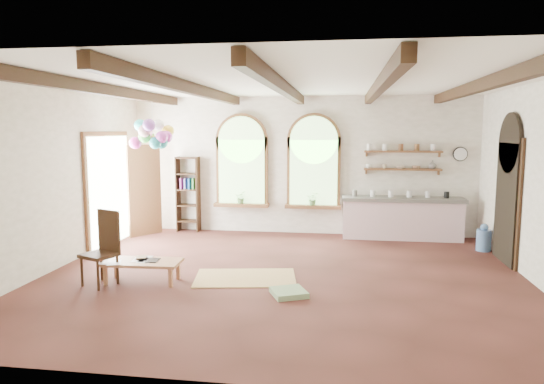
% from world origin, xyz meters
% --- Properties ---
extents(floor, '(8.00, 8.00, 0.00)m').
position_xyz_m(floor, '(0.00, 0.00, 0.00)').
color(floor, '#592B24').
rests_on(floor, ground).
extents(ceiling_beams, '(6.20, 6.80, 0.18)m').
position_xyz_m(ceiling_beams, '(0.00, 0.00, 3.10)').
color(ceiling_beams, '#341E10').
rests_on(ceiling_beams, ceiling).
extents(window_left, '(1.30, 0.28, 2.20)m').
position_xyz_m(window_left, '(-1.40, 3.43, 1.63)').
color(window_left, brown).
rests_on(window_left, floor).
extents(window_right, '(1.30, 0.28, 2.20)m').
position_xyz_m(window_right, '(0.30, 3.43, 1.63)').
color(window_right, brown).
rests_on(window_right, floor).
extents(left_doorway, '(0.10, 1.90, 2.50)m').
position_xyz_m(left_doorway, '(-3.95, 1.80, 1.15)').
color(left_doorway, brown).
rests_on(left_doorway, floor).
extents(right_doorway, '(0.10, 1.30, 2.40)m').
position_xyz_m(right_doorway, '(3.95, 1.50, 1.10)').
color(right_doorway, black).
rests_on(right_doorway, floor).
extents(kitchen_counter, '(2.68, 0.62, 0.94)m').
position_xyz_m(kitchen_counter, '(2.30, 3.20, 0.48)').
color(kitchen_counter, silver).
rests_on(kitchen_counter, floor).
extents(wall_shelf_lower, '(1.70, 0.24, 0.04)m').
position_xyz_m(wall_shelf_lower, '(2.30, 3.38, 1.55)').
color(wall_shelf_lower, brown).
rests_on(wall_shelf_lower, wall_back).
extents(wall_shelf_upper, '(1.70, 0.24, 0.04)m').
position_xyz_m(wall_shelf_upper, '(2.30, 3.38, 1.95)').
color(wall_shelf_upper, brown).
rests_on(wall_shelf_upper, wall_back).
extents(wall_clock, '(0.32, 0.04, 0.32)m').
position_xyz_m(wall_clock, '(3.55, 3.45, 1.90)').
color(wall_clock, black).
rests_on(wall_clock, wall_back).
extents(bookshelf, '(0.53, 0.32, 1.80)m').
position_xyz_m(bookshelf, '(-2.70, 3.32, 0.90)').
color(bookshelf, '#341E10').
rests_on(bookshelf, floor).
extents(coffee_table, '(1.25, 0.61, 0.35)m').
position_xyz_m(coffee_table, '(-2.20, -0.62, 0.31)').
color(coffee_table, '#A66D4C').
rests_on(coffee_table, floor).
extents(side_chair, '(0.61, 0.61, 1.17)m').
position_xyz_m(side_chair, '(-2.79, -0.84, 0.34)').
color(side_chair, '#341E10').
rests_on(side_chair, floor).
extents(floor_mat, '(1.79, 1.27, 0.02)m').
position_xyz_m(floor_mat, '(-0.60, -0.19, 0.01)').
color(floor_mat, tan).
rests_on(floor_mat, floor).
extents(floor_cushion, '(0.63, 0.63, 0.08)m').
position_xyz_m(floor_cushion, '(0.20, -0.91, 0.04)').
color(floor_cushion, gray).
rests_on(floor_cushion, floor).
extents(water_jug_a, '(0.30, 0.30, 0.57)m').
position_xyz_m(water_jug_a, '(3.30, 3.20, 0.25)').
color(water_jug_a, '#567FB8').
rests_on(water_jug_a, floor).
extents(water_jug_b, '(0.29, 0.29, 0.56)m').
position_xyz_m(water_jug_b, '(3.82, 2.30, 0.24)').
color(water_jug_b, '#567FB8').
rests_on(water_jug_b, floor).
extents(balloon_cluster, '(0.83, 0.89, 1.16)m').
position_xyz_m(balloon_cluster, '(-2.95, 1.83, 2.33)').
color(balloon_cluster, silver).
rests_on(balloon_cluster, floor).
extents(table_book, '(0.23, 0.27, 0.02)m').
position_xyz_m(table_book, '(-2.36, -0.48, 0.36)').
color(table_book, olive).
rests_on(table_book, coffee_table).
extents(tablet, '(0.21, 0.28, 0.01)m').
position_xyz_m(tablet, '(-2.03, -0.59, 0.36)').
color(tablet, black).
rests_on(tablet, coffee_table).
extents(potted_plant_left, '(0.27, 0.23, 0.30)m').
position_xyz_m(potted_plant_left, '(-1.40, 3.32, 0.85)').
color(potted_plant_left, '#598C4C').
rests_on(potted_plant_left, window_left).
extents(potted_plant_right, '(0.27, 0.23, 0.30)m').
position_xyz_m(potted_plant_right, '(0.30, 3.32, 0.85)').
color(potted_plant_right, '#598C4C').
rests_on(potted_plant_right, window_right).
extents(shelf_cup_a, '(0.12, 0.10, 0.10)m').
position_xyz_m(shelf_cup_a, '(1.55, 3.38, 1.62)').
color(shelf_cup_a, white).
rests_on(shelf_cup_a, wall_shelf_lower).
extents(shelf_cup_b, '(0.10, 0.10, 0.09)m').
position_xyz_m(shelf_cup_b, '(1.90, 3.38, 1.62)').
color(shelf_cup_b, beige).
rests_on(shelf_cup_b, wall_shelf_lower).
extents(shelf_bowl_a, '(0.22, 0.22, 0.05)m').
position_xyz_m(shelf_bowl_a, '(2.25, 3.38, 1.60)').
color(shelf_bowl_a, beige).
rests_on(shelf_bowl_a, wall_shelf_lower).
extents(shelf_bowl_b, '(0.20, 0.20, 0.06)m').
position_xyz_m(shelf_bowl_b, '(2.60, 3.38, 1.60)').
color(shelf_bowl_b, '#8C664C').
rests_on(shelf_bowl_b, wall_shelf_lower).
extents(shelf_vase, '(0.18, 0.18, 0.19)m').
position_xyz_m(shelf_vase, '(2.95, 3.38, 1.67)').
color(shelf_vase, slate).
rests_on(shelf_vase, wall_shelf_lower).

